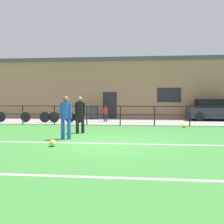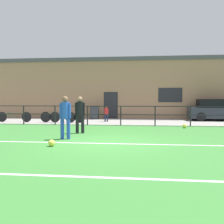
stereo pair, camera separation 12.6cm
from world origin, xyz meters
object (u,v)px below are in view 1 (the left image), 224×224
(player_striker, at_px, (66,115))
(parked_car_red, at_px, (216,110))
(bicycle_parked_0, at_px, (13,117))
(bicycle_parked_1, at_px, (57,117))
(soccer_ball_spare, at_px, (53,143))
(spectator_child, at_px, (105,113))
(player_goalkeeper, at_px, (80,112))
(soccer_ball_match, at_px, (184,126))
(trash_bin_0, at_px, (93,112))
(bicycle_parked_2, at_px, (66,117))

(player_striker, distance_m, parked_car_red, 12.50)
(bicycle_parked_0, bearing_deg, player_striker, -49.90)
(bicycle_parked_1, bearing_deg, parked_car_red, 14.25)
(soccer_ball_spare, xyz_separation_m, spectator_child, (0.59, 8.96, 0.52))
(player_goalkeeper, relative_size, soccer_ball_match, 7.47)
(player_goalkeeper, height_order, soccer_ball_spare, player_goalkeeper)
(player_striker, bearing_deg, trash_bin_0, -84.59)
(bicycle_parked_1, bearing_deg, player_goalkeeper, -61.21)
(parked_car_red, height_order, bicycle_parked_1, parked_car_red)
(player_striker, bearing_deg, soccer_ball_spare, 91.71)
(spectator_child, bearing_deg, player_striker, 96.99)
(player_striker, bearing_deg, parked_car_red, -130.14)
(spectator_child, distance_m, bicycle_parked_0, 6.17)
(player_striker, distance_m, bicycle_parked_0, 8.58)
(player_striker, height_order, bicycle_parked_2, player_striker)
(spectator_child, xyz_separation_m, parked_car_red, (7.76, 1.88, 0.11))
(player_striker, height_order, soccer_ball_match, player_striker)
(player_goalkeeper, bearing_deg, parked_car_red, 34.02)
(bicycle_parked_0, relative_size, bicycle_parked_2, 1.02)
(player_goalkeeper, xyz_separation_m, trash_bin_0, (-0.77, 7.80, -0.42))
(soccer_ball_spare, distance_m, bicycle_parked_2, 8.31)
(bicycle_parked_0, xyz_separation_m, bicycle_parked_2, (3.64, -0.00, 0.01))
(player_goalkeeper, xyz_separation_m, bicycle_parked_0, (-5.68, 4.83, -0.57))
(bicycle_parked_1, bearing_deg, spectator_child, 15.83)
(parked_car_red, bearing_deg, bicycle_parked_1, -165.75)
(soccer_ball_match, relative_size, bicycle_parked_1, 0.09)
(soccer_ball_match, height_order, bicycle_parked_2, bicycle_parked_2)
(parked_car_red, bearing_deg, bicycle_parked_0, -168.76)
(bicycle_parked_1, relative_size, bicycle_parked_2, 1.01)
(spectator_child, relative_size, trash_bin_0, 1.07)
(soccer_ball_match, relative_size, trash_bin_0, 0.22)
(spectator_child, height_order, bicycle_parked_0, spectator_child)
(player_striker, height_order, bicycle_parked_1, player_striker)
(soccer_ball_match, distance_m, spectator_child, 5.60)
(bicycle_parked_2, bearing_deg, soccer_ball_match, -17.17)
(soccer_ball_spare, relative_size, bicycle_parked_2, 0.09)
(soccer_ball_match, bearing_deg, player_goalkeeper, -152.62)
(soccer_ball_spare, distance_m, parked_car_red, 13.70)
(parked_car_red, bearing_deg, player_goalkeeper, -137.19)
(spectator_child, height_order, bicycle_parked_2, spectator_child)
(soccer_ball_spare, distance_m, bicycle_parked_1, 8.47)
(soccer_ball_match, height_order, spectator_child, spectator_child)
(player_striker, relative_size, bicycle_parked_2, 0.71)
(player_goalkeeper, xyz_separation_m, bicycle_parked_2, (-2.03, 4.83, -0.57))
(spectator_child, distance_m, parked_car_red, 7.99)
(bicycle_parked_0, xyz_separation_m, bicycle_parked_1, (3.02, -0.00, 0.01))
(parked_car_red, height_order, trash_bin_0, parked_car_red)
(soccer_ball_spare, relative_size, bicycle_parked_0, 0.09)
(spectator_child, relative_size, bicycle_parked_1, 0.45)
(spectator_child, bearing_deg, bicycle_parked_2, 31.06)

